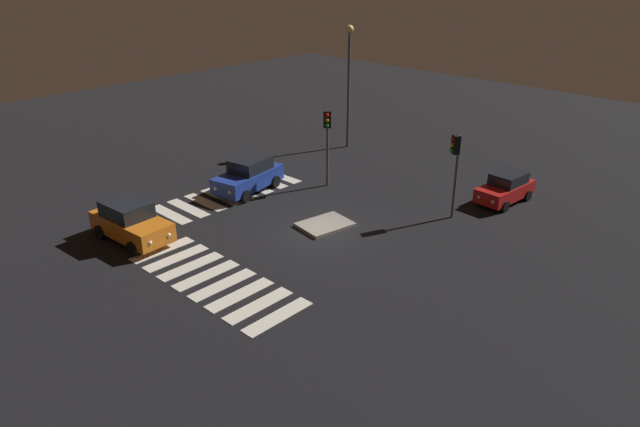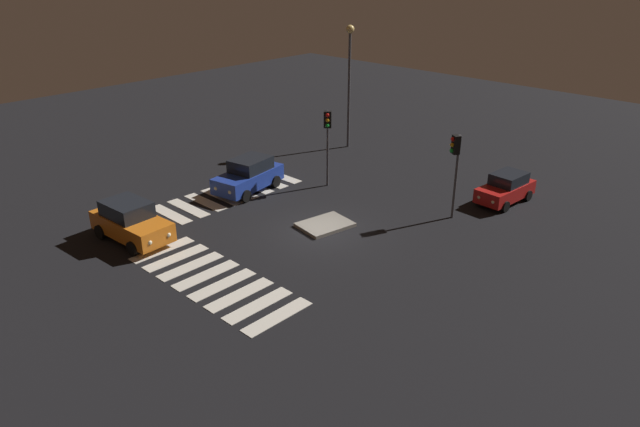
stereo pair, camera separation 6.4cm
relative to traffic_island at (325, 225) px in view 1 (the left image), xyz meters
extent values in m
plane|color=black|center=(0.62, 0.24, -0.09)|extent=(80.00, 80.00, 0.00)
cube|color=gray|center=(0.00, 0.00, 0.00)|extent=(2.89, 2.36, 0.18)
cube|color=#1E389E|center=(-0.45, -6.60, 0.67)|extent=(4.69, 2.64, 0.91)
cube|color=black|center=(-0.72, -6.65, 1.49)|extent=(2.53, 2.10, 0.73)
cylinder|color=black|center=(0.74, -5.44, 0.27)|extent=(0.75, 0.38, 0.71)
cylinder|color=black|center=(1.06, -7.28, 0.27)|extent=(0.75, 0.38, 0.71)
cylinder|color=black|center=(-1.97, -5.92, 0.27)|extent=(0.75, 0.38, 0.71)
cylinder|color=black|center=(-1.64, -7.76, 0.27)|extent=(0.75, 0.38, 0.71)
sphere|color=#F2EABF|center=(1.59, -5.71, 0.67)|extent=(0.24, 0.24, 0.24)
sphere|color=#F2EABF|center=(1.77, -6.73, 0.67)|extent=(0.24, 0.24, 0.24)
cube|color=red|center=(-9.31, 5.07, 0.56)|extent=(3.88, 1.90, 0.77)
cube|color=black|center=(-9.54, 5.09, 1.26)|extent=(2.04, 1.61, 0.63)
cylinder|color=black|center=(-8.09, 5.77, 0.21)|extent=(0.62, 0.27, 0.61)
cylinder|color=black|center=(-8.21, 4.19, 0.21)|extent=(0.62, 0.27, 0.61)
cylinder|color=black|center=(-10.42, 5.95, 0.21)|extent=(0.62, 0.27, 0.61)
cylinder|color=black|center=(-10.54, 4.37, 0.21)|extent=(0.62, 0.27, 0.61)
sphere|color=#F2EABF|center=(-7.44, 5.37, 0.56)|extent=(0.20, 0.20, 0.20)
sphere|color=#F2EABF|center=(-7.50, 4.48, 0.56)|extent=(0.20, 0.20, 0.20)
cube|color=orange|center=(7.59, -5.72, 0.67)|extent=(2.18, 4.54, 0.91)
cube|color=black|center=(7.61, -5.99, 1.49)|extent=(1.87, 2.37, 0.73)
cylinder|color=black|center=(6.57, -4.41, 0.27)|extent=(0.30, 0.73, 0.71)
cylinder|color=black|center=(8.43, -4.29, 0.27)|extent=(0.30, 0.73, 0.71)
cylinder|color=black|center=(6.75, -7.15, 0.27)|extent=(0.30, 0.73, 0.71)
cylinder|color=black|center=(8.61, -7.03, 0.27)|extent=(0.30, 0.73, 0.71)
sphere|color=#F2EABF|center=(6.93, -3.59, 0.67)|extent=(0.24, 0.24, 0.24)
sphere|color=#F2EABF|center=(7.97, -3.53, 0.67)|extent=(0.24, 0.24, 0.24)
cylinder|color=#47474C|center=(-4.31, -3.86, 2.21)|extent=(0.14, 0.14, 4.60)
cube|color=black|center=(-4.17, -3.74, 4.03)|extent=(0.53, 0.54, 0.96)
sphere|color=red|center=(-4.02, -3.62, 4.33)|extent=(0.22, 0.22, 0.22)
sphere|color=orange|center=(-4.02, -3.62, 4.03)|extent=(0.22, 0.22, 0.22)
sphere|color=green|center=(-4.02, -3.62, 3.73)|extent=(0.22, 0.22, 0.22)
cylinder|color=#47474C|center=(-5.47, 4.11, 2.17)|extent=(0.14, 0.14, 4.52)
cube|color=black|center=(-5.31, 4.01, 3.95)|extent=(0.51, 0.54, 0.96)
sphere|color=red|center=(-5.15, 3.91, 4.25)|extent=(0.22, 0.22, 0.22)
sphere|color=orange|center=(-5.15, 3.91, 3.95)|extent=(0.22, 0.22, 0.22)
sphere|color=green|center=(-5.15, 3.91, 3.65)|extent=(0.22, 0.22, 0.22)
cylinder|color=#47474C|center=(-10.96, -8.05, 3.90)|extent=(0.18, 0.18, 7.98)
sphere|color=#F9D172|center=(-10.96, -8.05, 8.07)|extent=(0.56, 0.56, 0.56)
cube|color=silver|center=(-3.40, -7.05, -0.08)|extent=(0.70, 3.20, 0.02)
cube|color=silver|center=(-2.25, -7.05, -0.08)|extent=(0.70, 3.20, 0.02)
cube|color=silver|center=(-1.10, -7.05, -0.08)|extent=(0.70, 3.20, 0.02)
cube|color=silver|center=(0.05, -7.05, -0.08)|extent=(0.70, 3.20, 0.02)
cube|color=silver|center=(1.20, -7.05, -0.08)|extent=(0.70, 3.20, 0.02)
cube|color=silver|center=(2.35, -7.05, -0.08)|extent=(0.70, 3.20, 0.02)
cube|color=silver|center=(3.50, -7.05, -0.08)|extent=(0.70, 3.20, 0.02)
cube|color=silver|center=(4.65, -7.05, -0.08)|extent=(0.70, 3.20, 0.02)
cube|color=silver|center=(7.22, -3.79, -0.08)|extent=(3.20, 0.70, 0.02)
cube|color=silver|center=(7.22, -2.64, -0.08)|extent=(3.20, 0.70, 0.02)
cube|color=silver|center=(7.22, -1.49, -0.08)|extent=(3.20, 0.70, 0.02)
cube|color=silver|center=(7.22, -0.34, -0.08)|extent=(3.20, 0.70, 0.02)
cube|color=silver|center=(7.22, 0.81, -0.08)|extent=(3.20, 0.70, 0.02)
cube|color=silver|center=(7.22, 1.96, -0.08)|extent=(3.20, 0.70, 0.02)
cube|color=silver|center=(7.22, 3.11, -0.08)|extent=(3.20, 0.70, 0.02)
cube|color=silver|center=(7.22, 4.26, -0.08)|extent=(3.20, 0.70, 0.02)
camera|label=1|loc=(19.97, 18.63, 12.86)|focal=33.05mm
camera|label=2|loc=(19.93, 18.68, 12.86)|focal=33.05mm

